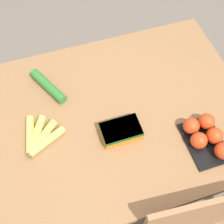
{
  "coord_description": "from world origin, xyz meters",
  "views": [
    {
      "loc": [
        0.22,
        0.68,
        1.95
      ],
      "look_at": [
        0.0,
        0.0,
        0.8
      ],
      "focal_mm": 50.0,
      "sensor_mm": 36.0,
      "label": 1
    }
  ],
  "objects": [
    {
      "name": "cucumber_near",
      "position": [
        0.23,
        -0.23,
        0.79
      ],
      "size": [
        0.14,
        0.22,
        0.04
      ],
      "color": "#2D702D",
      "rests_on": "dining_table"
    },
    {
      "name": "banana_bunch",
      "position": [
        0.33,
        0.02,
        0.79
      ],
      "size": [
        0.18,
        0.19,
        0.03
      ],
      "color": "brown",
      "rests_on": "dining_table"
    },
    {
      "name": "ground_plane",
      "position": [
        0.0,
        0.0,
        0.0
      ],
      "size": [
        12.0,
        12.0,
        0.0
      ],
      "primitive_type": "plane",
      "color": "#665B51"
    },
    {
      "name": "carrot_bag",
      "position": [
        -0.01,
        0.1,
        0.8
      ],
      "size": [
        0.16,
        0.11,
        0.05
      ],
      "color": "orange",
      "rests_on": "dining_table"
    },
    {
      "name": "dining_table",
      "position": [
        0.0,
        0.0,
        0.66
      ],
      "size": [
        1.24,
        0.9,
        0.77
      ],
      "color": "olive",
      "rests_on": "ground_plane"
    },
    {
      "name": "tomato_pack",
      "position": [
        -0.33,
        0.23,
        0.81
      ],
      "size": [
        0.15,
        0.22,
        0.08
      ],
      "color": "black",
      "rests_on": "dining_table"
    }
  ]
}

